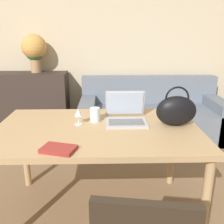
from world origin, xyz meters
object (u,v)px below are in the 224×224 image
(laptop, at_px, (126,113))
(couch, at_px, (151,117))
(wine_glass, at_px, (78,114))
(flower_vase, at_px, (34,49))
(drinking_glass, at_px, (95,115))
(handbag, at_px, (176,110))

(laptop, bearing_deg, couch, 71.85)
(wine_glass, bearing_deg, flower_vase, 113.32)
(laptop, distance_m, drinking_glass, 0.24)
(wine_glass, bearing_deg, laptop, 11.45)
(drinking_glass, bearing_deg, handbag, -9.98)
(wine_glass, bearing_deg, drinking_glass, 27.73)
(handbag, relative_size, flower_vase, 0.56)
(wine_glass, distance_m, handbag, 0.74)
(handbag, distance_m, flower_vase, 2.48)
(flower_vase, bearing_deg, couch, -10.03)
(couch, distance_m, flower_vase, 1.93)
(couch, bearing_deg, drinking_glass, -116.01)
(drinking_glass, distance_m, wine_glass, 0.14)
(couch, relative_size, flower_vase, 3.70)
(laptop, bearing_deg, wine_glass, -168.55)
(drinking_glass, xyz_separation_m, handbag, (0.61, -0.11, 0.06))
(laptop, relative_size, drinking_glass, 2.85)
(wine_glass, xyz_separation_m, flower_vase, (-0.80, 1.87, 0.37))
(laptop, bearing_deg, flower_vase, 123.22)
(drinking_glass, relative_size, handbag, 0.37)
(drinking_glass, bearing_deg, couch, 63.99)
(couch, bearing_deg, handbag, -94.25)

